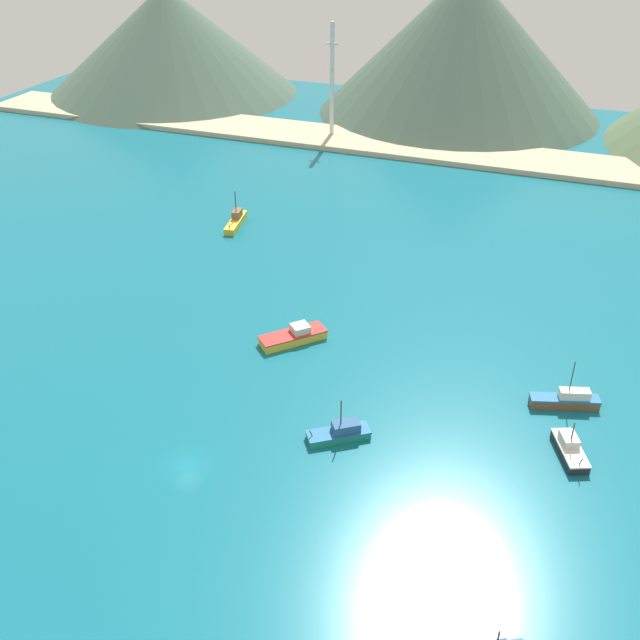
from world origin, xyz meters
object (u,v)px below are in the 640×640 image
fishing_boat_7 (570,449)px  radio_tower (332,81)px  fishing_boat_4 (236,221)px  fishing_boat_3 (294,336)px  fishing_boat_6 (566,400)px  fishing_boat_2 (340,432)px

fishing_boat_7 → radio_tower: size_ratio=0.26×
fishing_boat_7 → fishing_boat_4: bearing=145.5°
fishing_boat_4 → radio_tower: 57.75m
fishing_boat_3 → radio_tower: 94.73m
fishing_boat_6 → radio_tower: 113.15m
fishing_boat_2 → fishing_boat_4: (-39.17, 51.43, 0.08)m
fishing_boat_7 → fishing_boat_3: bearing=164.3°
radio_tower → fishing_boat_4: bearing=-89.0°
fishing_boat_7 → radio_tower: (-66.10, 100.95, 13.38)m
fishing_boat_2 → fishing_boat_7: size_ratio=1.05×
fishing_boat_3 → fishing_boat_4: size_ratio=0.95×
fishing_boat_2 → radio_tower: bearing=110.4°
fishing_boat_6 → radio_tower: (-64.92, 91.73, 13.22)m
fishing_boat_3 → fishing_boat_7: 40.85m
fishing_boat_2 → fishing_boat_4: fishing_boat_4 is taller
fishing_boat_3 → radio_tower: bearing=106.6°
fishing_boat_2 → radio_tower: (-40.13, 107.62, 13.39)m
radio_tower → fishing_boat_2: bearing=-69.6°
fishing_boat_4 → fishing_boat_7: size_ratio=1.34×
fishing_boat_7 → radio_tower: bearing=123.2°
fishing_boat_7 → radio_tower: radio_tower is taller
fishing_boat_3 → fishing_boat_7: bearing=-15.7°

